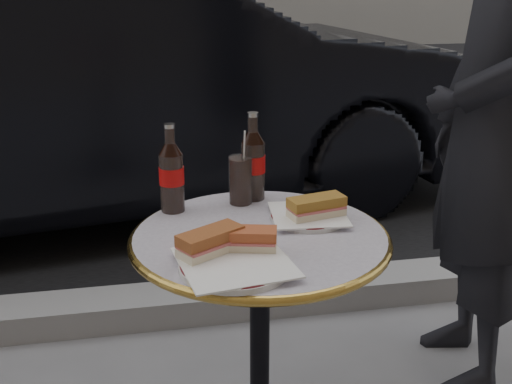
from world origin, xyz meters
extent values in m
cube|color=black|center=(0.00, 5.00, 0.00)|extent=(40.00, 8.00, 0.00)
cube|color=gray|center=(0.00, 0.90, 0.05)|extent=(40.00, 0.20, 0.12)
cylinder|color=silver|center=(-0.09, -0.17, 0.74)|extent=(0.24, 0.24, 0.01)
cylinder|color=silver|center=(0.14, 0.07, 0.74)|extent=(0.24, 0.24, 0.01)
cube|color=brown|center=(-0.13, -0.12, 0.77)|extent=(0.16, 0.13, 0.05)
cube|color=#AE502C|center=(-0.05, -0.11, 0.77)|extent=(0.14, 0.09, 0.05)
cube|color=olive|center=(0.15, 0.05, 0.77)|extent=(0.15, 0.10, 0.05)
cylinder|color=black|center=(-0.01, 0.21, 0.80)|extent=(0.08, 0.08, 0.13)
imported|color=black|center=(-0.39, 2.19, 0.70)|extent=(2.17, 4.44, 1.40)
imported|color=black|center=(0.78, 0.35, 0.85)|extent=(0.52, 0.69, 1.70)
camera|label=1|loc=(-0.27, -1.37, 1.34)|focal=45.00mm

